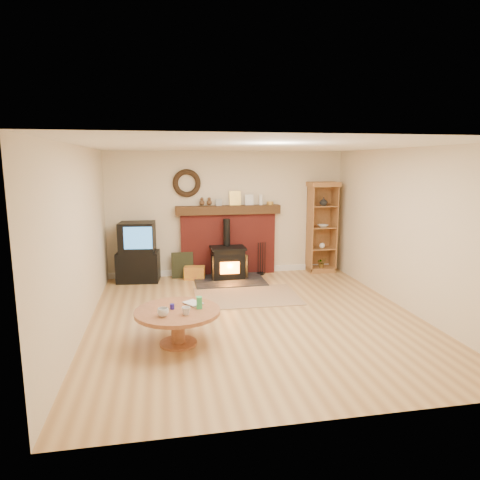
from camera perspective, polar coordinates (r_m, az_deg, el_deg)
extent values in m
plane|color=#A77745|center=(6.73, 2.04, -10.27)|extent=(5.50, 5.50, 0.00)
cube|color=beige|center=(9.07, -1.67, 3.54)|extent=(5.00, 0.02, 2.60)
cube|color=beige|center=(3.82, 11.15, -6.06)|extent=(5.00, 0.02, 2.60)
cube|color=beige|center=(6.35, -20.50, -0.02)|extent=(0.02, 5.50, 2.60)
cube|color=beige|center=(7.35, 21.51, 1.24)|extent=(0.02, 5.50, 2.60)
cube|color=white|center=(6.31, 2.19, 12.42)|extent=(5.00, 5.50, 0.02)
cube|color=white|center=(9.28, -1.61, -4.09)|extent=(5.00, 0.04, 0.12)
torus|color=black|center=(8.87, -7.11, 7.53)|extent=(0.57, 0.11, 0.57)
cube|color=maroon|center=(9.10, -1.57, -0.58)|extent=(2.00, 0.15, 1.30)
cube|color=#372411|center=(8.95, -1.56, 4.04)|extent=(2.20, 0.22, 0.18)
cube|color=#999999|center=(8.92, -2.85, 5.04)|extent=(0.13, 0.05, 0.14)
cube|color=gold|center=(8.99, -0.65, 5.60)|extent=(0.24, 0.06, 0.30)
cube|color=white|center=(9.04, 1.23, 5.37)|extent=(0.18, 0.05, 0.22)
cylinder|color=white|center=(9.08, 2.81, 5.38)|extent=(0.08, 0.08, 0.22)
cylinder|color=gold|center=(9.13, 4.03, 4.92)|extent=(0.14, 0.14, 0.07)
cube|color=black|center=(8.68, -1.40, -5.42)|extent=(1.40, 1.00, 0.03)
cube|color=black|center=(8.79, -1.62, -3.11)|extent=(0.64, 0.46, 0.60)
cube|color=black|center=(8.73, -1.63, -1.07)|extent=(0.71, 0.50, 0.04)
cylinder|color=black|center=(8.82, -1.79, 1.03)|extent=(0.14, 0.14, 0.56)
cube|color=orange|center=(8.57, -1.37, -3.74)|extent=(0.39, 0.02, 0.24)
cube|color=black|center=(8.59, -3.37, -3.61)|extent=(0.15, 0.21, 0.48)
cube|color=black|center=(8.68, 0.49, -3.44)|extent=(0.15, 0.21, 0.48)
cube|color=brown|center=(7.71, 0.89, -7.51)|extent=(1.86, 1.30, 0.01)
cube|color=black|center=(8.88, -13.39, -3.44)|extent=(0.87, 0.65, 0.60)
cube|color=black|center=(8.76, -13.55, 0.38)|extent=(0.73, 0.63, 0.60)
cube|color=#3071B4|center=(8.47, -13.45, 0.26)|extent=(0.54, 0.07, 0.43)
cube|color=brown|center=(9.61, 10.67, -3.83)|extent=(0.57, 0.41, 0.10)
cube|color=brown|center=(9.62, 10.43, 1.69)|extent=(0.57, 0.02, 1.81)
cube|color=brown|center=(9.34, 9.29, 1.47)|extent=(0.02, 0.41, 1.81)
cube|color=brown|center=(9.54, 12.39, 1.55)|extent=(0.02, 0.41, 1.81)
cube|color=brown|center=(9.34, 11.05, 7.31)|extent=(0.63, 0.45, 0.10)
cube|color=brown|center=(9.51, 10.77, -1.10)|extent=(0.53, 0.37, 0.02)
cube|color=brown|center=(9.43, 10.86, 1.68)|extent=(0.53, 0.37, 0.02)
cube|color=brown|center=(9.38, 10.96, 4.49)|extent=(0.53, 0.37, 0.02)
imported|color=white|center=(9.32, 11.09, 5.06)|extent=(0.17, 0.17, 0.18)
imported|color=white|center=(9.38, 10.98, 1.86)|extent=(0.22, 0.22, 0.05)
sphere|color=white|center=(9.45, 10.89, -0.74)|extent=(0.12, 0.12, 0.12)
imported|color=#3AAD63|center=(9.53, 10.81, -2.97)|extent=(0.20, 0.17, 0.22)
cube|color=yellow|center=(8.86, -6.07, -4.37)|extent=(0.46, 0.33, 0.26)
cube|color=black|center=(8.96, -7.68, -3.33)|extent=(0.45, 0.12, 0.53)
cylinder|color=black|center=(9.20, 2.73, -4.50)|extent=(0.16, 0.16, 0.04)
cylinder|color=black|center=(9.11, 2.44, -2.50)|extent=(0.02, 0.02, 0.70)
cylinder|color=black|center=(9.12, 2.74, -2.49)|extent=(0.02, 0.02, 0.70)
cylinder|color=black|center=(9.13, 3.05, -2.48)|extent=(0.02, 0.02, 0.70)
cylinder|color=black|center=(9.14, 3.35, -2.46)|extent=(0.02, 0.02, 0.70)
cylinder|color=brown|center=(5.87, -8.22, -13.43)|extent=(0.49, 0.49, 0.03)
cylinder|color=brown|center=(5.78, -8.27, -11.53)|extent=(0.18, 0.18, 0.40)
cylinder|color=brown|center=(5.71, -8.33, -9.44)|extent=(1.12, 1.12, 0.05)
imported|color=white|center=(5.48, -10.23, -9.46)|extent=(0.14, 0.14, 0.11)
imported|color=white|center=(5.49, -7.20, -9.37)|extent=(0.11, 0.11, 0.10)
imported|color=#4C331E|center=(5.84, -6.99, -8.57)|extent=(0.19, 0.25, 0.02)
cylinder|color=navy|center=(5.73, -9.04, -8.75)|extent=(0.06, 0.06, 0.07)
cube|color=#3AAD63|center=(5.69, -5.45, -8.32)|extent=(0.07, 0.07, 0.16)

